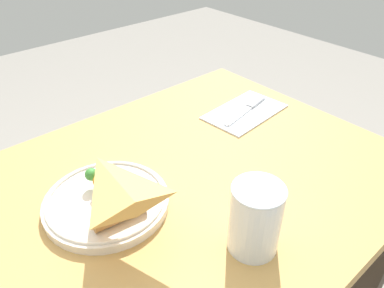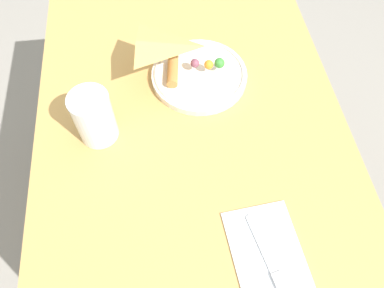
% 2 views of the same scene
% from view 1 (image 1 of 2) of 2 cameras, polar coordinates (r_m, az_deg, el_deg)
% --- Properties ---
extents(dining_table, '(1.10, 0.66, 0.75)m').
position_cam_1_polar(dining_table, '(0.76, -8.34, -16.35)').
color(dining_table, tan).
rests_on(dining_table, ground_plane).
extents(plate_pizza, '(0.22, 0.22, 0.05)m').
position_cam_1_polar(plate_pizza, '(0.68, -12.99, -8.19)').
color(plate_pizza, silver).
rests_on(plate_pizza, dining_table).
extents(milk_glass, '(0.08, 0.08, 0.12)m').
position_cam_1_polar(milk_glass, '(0.57, 9.61, -11.23)').
color(milk_glass, white).
rests_on(milk_glass, dining_table).
extents(napkin_folded, '(0.21, 0.14, 0.00)m').
position_cam_1_polar(napkin_folded, '(0.94, 8.07, 4.89)').
color(napkin_folded, silver).
rests_on(napkin_folded, dining_table).
extents(butter_knife, '(0.18, 0.05, 0.01)m').
position_cam_1_polar(butter_knife, '(0.95, 8.34, 5.33)').
color(butter_knife, '#B2B2B7').
rests_on(butter_knife, napkin_folded).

